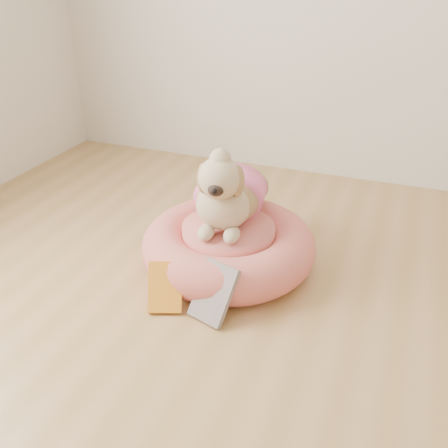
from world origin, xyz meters
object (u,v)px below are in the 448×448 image
(book_yellow, at_px, (165,287))
(dog, at_px, (228,179))
(pet_bed, at_px, (228,246))
(book_white, at_px, (214,293))

(book_yellow, bearing_deg, dog, 55.67)
(pet_bed, relative_size, book_white, 3.31)
(book_yellow, xyz_separation_m, book_white, (0.18, 0.02, 0.01))
(pet_bed, distance_m, book_white, 0.33)
(pet_bed, bearing_deg, book_yellow, -108.26)
(book_yellow, height_order, book_white, book_white)
(book_yellow, relative_size, book_white, 0.86)
(pet_bed, bearing_deg, book_white, -78.17)
(book_yellow, bearing_deg, pet_bed, 51.22)
(dog, bearing_deg, book_white, -85.36)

